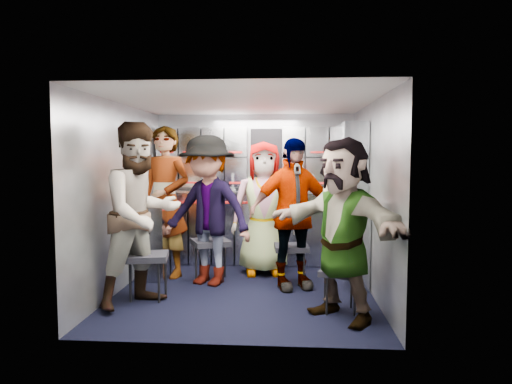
# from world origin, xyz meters

# --- Properties ---
(floor) EXTENTS (3.00, 3.00, 0.00)m
(floor) POSITION_xyz_m (0.00, 0.00, 0.00)
(floor) COLOR black
(floor) RESTS_ON ground
(wall_back) EXTENTS (2.80, 0.04, 2.10)m
(wall_back) POSITION_xyz_m (0.00, 1.50, 1.05)
(wall_back) COLOR gray
(wall_back) RESTS_ON ground
(wall_left) EXTENTS (0.04, 3.00, 2.10)m
(wall_left) POSITION_xyz_m (-1.40, 0.00, 1.05)
(wall_left) COLOR gray
(wall_left) RESTS_ON ground
(wall_right) EXTENTS (0.04, 3.00, 2.10)m
(wall_right) POSITION_xyz_m (1.40, 0.00, 1.05)
(wall_right) COLOR gray
(wall_right) RESTS_ON ground
(ceiling) EXTENTS (2.80, 3.00, 0.02)m
(ceiling) POSITION_xyz_m (0.00, 0.00, 2.10)
(ceiling) COLOR silver
(ceiling) RESTS_ON wall_back
(cart_bank_back) EXTENTS (2.68, 0.38, 0.99)m
(cart_bank_back) POSITION_xyz_m (0.00, 1.29, 0.49)
(cart_bank_back) COLOR #9297A1
(cart_bank_back) RESTS_ON ground
(cart_bank_left) EXTENTS (0.38, 0.76, 0.99)m
(cart_bank_left) POSITION_xyz_m (-1.19, 0.56, 0.49)
(cart_bank_left) COLOR #9297A1
(cart_bank_left) RESTS_ON ground
(counter) EXTENTS (2.68, 0.42, 0.03)m
(counter) POSITION_xyz_m (0.00, 1.29, 1.01)
(counter) COLOR #B6B9BE
(counter) RESTS_ON cart_bank_back
(locker_bank_back) EXTENTS (2.68, 0.28, 0.82)m
(locker_bank_back) POSITION_xyz_m (0.00, 1.35, 1.49)
(locker_bank_back) COLOR #9297A1
(locker_bank_back) RESTS_ON wall_back
(locker_bank_right) EXTENTS (0.28, 1.00, 0.82)m
(locker_bank_right) POSITION_xyz_m (1.25, 0.70, 1.49)
(locker_bank_right) COLOR #9297A1
(locker_bank_right) RESTS_ON wall_right
(right_cabinet) EXTENTS (0.28, 1.20, 1.00)m
(right_cabinet) POSITION_xyz_m (1.25, 0.60, 0.50)
(right_cabinet) COLOR #9297A1
(right_cabinet) RESTS_ON ground
(coffee_niche) EXTENTS (0.46, 0.16, 0.84)m
(coffee_niche) POSITION_xyz_m (0.18, 1.41, 1.47)
(coffee_niche) COLOR black
(coffee_niche) RESTS_ON wall_back
(red_latch_strip) EXTENTS (2.60, 0.02, 0.03)m
(red_latch_strip) POSITION_xyz_m (0.00, 1.09, 0.88)
(red_latch_strip) COLOR red
(red_latch_strip) RESTS_ON cart_bank_back
(jump_seat_near_left) EXTENTS (0.47, 0.46, 0.48)m
(jump_seat_near_left) POSITION_xyz_m (-0.99, -0.38, 0.43)
(jump_seat_near_left) COLOR black
(jump_seat_near_left) RESTS_ON ground
(jump_seat_mid_left) EXTENTS (0.54, 0.53, 0.49)m
(jump_seat_mid_left) POSITION_xyz_m (-0.46, 0.40, 0.44)
(jump_seat_mid_left) COLOR black
(jump_seat_mid_left) RESTS_ON ground
(jump_seat_center) EXTENTS (0.45, 0.44, 0.42)m
(jump_seat_center) POSITION_xyz_m (0.17, 0.93, 0.37)
(jump_seat_center) COLOR black
(jump_seat_center) RESTS_ON ground
(jump_seat_mid_right) EXTENTS (0.42, 0.40, 0.46)m
(jump_seat_mid_right) POSITION_xyz_m (0.52, 0.31, 0.41)
(jump_seat_mid_right) COLOR black
(jump_seat_mid_right) RESTS_ON ground
(jump_seat_near_right) EXTENTS (0.44, 0.43, 0.42)m
(jump_seat_near_right) POSITION_xyz_m (0.98, -0.65, 0.37)
(jump_seat_near_right) COLOR black
(jump_seat_near_right) RESTS_ON ground
(attendant_standing) EXTENTS (0.80, 0.65, 1.88)m
(attendant_standing) POSITION_xyz_m (-1.05, 0.54, 0.94)
(attendant_standing) COLOR black
(attendant_standing) RESTS_ON ground
(attendant_arc_a) EXTENTS (1.11, 1.14, 1.85)m
(attendant_arc_a) POSITION_xyz_m (-0.99, -0.56, 0.92)
(attendant_arc_a) COLOR black
(attendant_arc_a) RESTS_ON ground
(attendant_arc_b) EXTENTS (1.29, 1.02, 1.75)m
(attendant_arc_b) POSITION_xyz_m (-0.46, 0.22, 0.87)
(attendant_arc_b) COLOR black
(attendant_arc_b) RESTS_ON ground
(attendant_arc_c) EXTENTS (0.88, 0.62, 1.69)m
(attendant_arc_c) POSITION_xyz_m (0.17, 0.75, 0.85)
(attendant_arc_c) COLOR black
(attendant_arc_c) RESTS_ON ground
(attendant_arc_d) EXTENTS (1.09, 0.75, 1.72)m
(attendant_arc_d) POSITION_xyz_m (0.52, 0.13, 0.86)
(attendant_arc_d) COLOR black
(attendant_arc_d) RESTS_ON ground
(attendant_arc_e) EXTENTS (1.43, 1.49, 1.69)m
(attendant_arc_e) POSITION_xyz_m (0.98, -0.83, 0.84)
(attendant_arc_e) COLOR black
(attendant_arc_e) RESTS_ON ground
(bottle_left) EXTENTS (0.07, 0.07, 0.24)m
(bottle_left) POSITION_xyz_m (-0.28, 1.24, 1.15)
(bottle_left) COLOR white
(bottle_left) RESTS_ON counter
(bottle_mid) EXTENTS (0.07, 0.07, 0.24)m
(bottle_mid) POSITION_xyz_m (-0.71, 1.24, 1.15)
(bottle_mid) COLOR white
(bottle_mid) RESTS_ON counter
(bottle_right) EXTENTS (0.07, 0.07, 0.23)m
(bottle_right) POSITION_xyz_m (0.82, 1.24, 1.14)
(bottle_right) COLOR white
(bottle_right) RESTS_ON counter
(cup_left) EXTENTS (0.09, 0.09, 0.09)m
(cup_left) POSITION_xyz_m (-0.60, 1.23, 1.08)
(cup_left) COLOR beige
(cup_left) RESTS_ON counter
(cup_right) EXTENTS (0.08, 0.08, 0.10)m
(cup_right) POSITION_xyz_m (1.00, 1.23, 1.08)
(cup_right) COLOR beige
(cup_right) RESTS_ON counter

